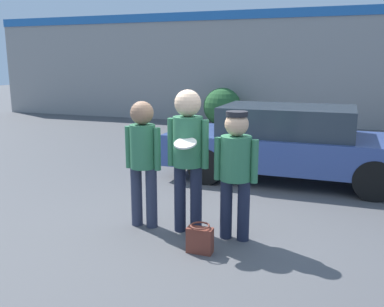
% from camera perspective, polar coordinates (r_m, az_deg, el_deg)
% --- Properties ---
extents(ground_plane, '(56.00, 56.00, 0.00)m').
position_cam_1_polar(ground_plane, '(5.78, 0.88, -9.92)').
color(ground_plane, '#4C4C4F').
extents(storefront_building, '(24.00, 0.22, 3.87)m').
position_cam_1_polar(storefront_building, '(15.01, 13.51, 11.10)').
color(storefront_building, gray).
rests_on(storefront_building, ground).
extents(person_left, '(0.50, 0.33, 1.68)m').
position_cam_1_polar(person_left, '(5.60, -6.56, -0.03)').
color(person_left, '#2D3347').
rests_on(person_left, ground).
extents(person_middle_with_frisbee, '(0.54, 0.59, 1.84)m').
position_cam_1_polar(person_middle_with_frisbee, '(5.34, -0.56, 0.83)').
color(person_middle_with_frisbee, '#1E2338').
rests_on(person_middle_with_frisbee, ground).
extents(person_right, '(0.54, 0.37, 1.60)m').
position_cam_1_polar(person_right, '(5.18, 5.86, -1.43)').
color(person_right, '#1E2338').
rests_on(person_right, ground).
extents(parked_car_near, '(4.51, 1.79, 1.37)m').
position_cam_1_polar(parked_car_near, '(8.08, 12.96, 1.41)').
color(parked_car_near, '#334784').
rests_on(parked_car_near, ground).
extents(shrub, '(1.29, 1.29, 1.29)m').
position_cam_1_polar(shrub, '(14.71, 4.06, 6.23)').
color(shrub, '#285B2D').
rests_on(shrub, ground).
extents(handbag, '(0.30, 0.23, 0.34)m').
position_cam_1_polar(handbag, '(5.03, 1.06, -11.36)').
color(handbag, brown).
rests_on(handbag, ground).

